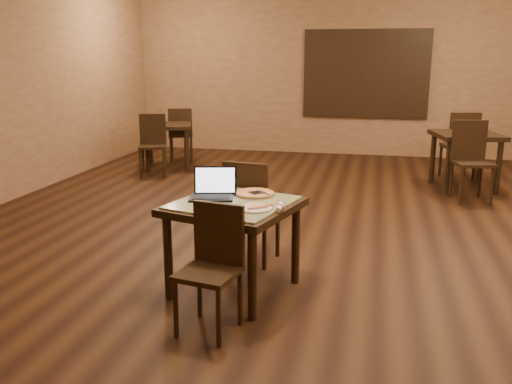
% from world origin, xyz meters
% --- Properties ---
extents(ground, '(10.00, 10.00, 0.00)m').
position_xyz_m(ground, '(0.00, 0.00, 0.00)').
color(ground, black).
rests_on(ground, ground).
extents(wall_back, '(8.00, 0.02, 3.00)m').
position_xyz_m(wall_back, '(0.00, 5.00, 1.50)').
color(wall_back, '#99764D').
rests_on(wall_back, ground).
extents(mural, '(2.34, 0.05, 1.64)m').
position_xyz_m(mural, '(0.50, 4.96, 1.55)').
color(mural, '#235082').
rests_on(mural, wall_back).
extents(tiled_table, '(1.14, 1.14, 0.76)m').
position_xyz_m(tiled_table, '(-0.33, -1.66, 0.66)').
color(tiled_table, black).
rests_on(tiled_table, ground).
extents(chair_main_near, '(0.45, 0.45, 0.90)m').
position_xyz_m(chair_main_near, '(-0.31, -2.28, 0.51)').
color(chair_main_near, black).
rests_on(chair_main_near, ground).
extents(chair_main_far, '(0.49, 0.49, 0.98)m').
position_xyz_m(chair_main_far, '(-0.34, -1.04, 0.55)').
color(chair_main_far, black).
rests_on(chair_main_far, ground).
extents(laptop, '(0.40, 0.35, 0.24)m').
position_xyz_m(laptop, '(-0.53, -1.55, 0.83)').
color(laptop, black).
rests_on(laptop, tiled_table).
extents(plate, '(0.25, 0.25, 0.01)m').
position_xyz_m(plate, '(-0.11, -1.84, 0.77)').
color(plate, white).
rests_on(plate, tiled_table).
extents(pizza_slice, '(0.26, 0.26, 0.02)m').
position_xyz_m(pizza_slice, '(-0.11, -1.84, 0.79)').
color(pizza_slice, beige).
rests_on(pizza_slice, plate).
extents(pizza_pan, '(0.34, 0.34, 0.01)m').
position_xyz_m(pizza_pan, '(-0.21, -1.42, 0.77)').
color(pizza_pan, silver).
rests_on(pizza_pan, tiled_table).
extents(pizza_whole, '(0.32, 0.32, 0.02)m').
position_xyz_m(pizza_whole, '(-0.21, -1.42, 0.78)').
color(pizza_whole, beige).
rests_on(pizza_whole, pizza_pan).
extents(spatula, '(0.26, 0.27, 0.01)m').
position_xyz_m(spatula, '(-0.19, -1.44, 0.79)').
color(spatula, silver).
rests_on(spatula, pizza_whole).
extents(napkin_roll, '(0.04, 0.18, 0.04)m').
position_xyz_m(napkin_roll, '(0.07, -1.80, 0.78)').
color(napkin_roll, white).
rests_on(napkin_roll, tiled_table).
extents(other_table_a, '(1.03, 1.03, 0.82)m').
position_xyz_m(other_table_a, '(2.02, 2.48, 0.68)').
color(other_table_a, black).
rests_on(other_table_a, ground).
extents(other_table_a_chair_near, '(0.54, 0.54, 1.06)m').
position_xyz_m(other_table_a_chair_near, '(2.00, 1.86, 0.60)').
color(other_table_a_chair_near, black).
rests_on(other_table_a_chair_near, ground).
extents(other_table_a_chair_far, '(0.54, 0.54, 1.06)m').
position_xyz_m(other_table_a_chair_far, '(2.04, 3.10, 0.60)').
color(other_table_a_chair_far, black).
rests_on(other_table_a_chair_far, ground).
extents(other_table_b, '(1.02, 1.02, 0.75)m').
position_xyz_m(other_table_b, '(-2.74, 3.00, 0.63)').
color(other_table_b, black).
rests_on(other_table_b, ground).
extents(other_table_b_chair_near, '(0.53, 0.53, 0.97)m').
position_xyz_m(other_table_b_chair_near, '(-2.77, 2.43, 0.55)').
color(other_table_b_chair_near, black).
rests_on(other_table_b_chair_near, ground).
extents(other_table_b_chair_far, '(0.53, 0.53, 0.97)m').
position_xyz_m(other_table_b_chair_far, '(-2.72, 3.57, 0.55)').
color(other_table_b_chair_far, black).
rests_on(other_table_b_chair_far, ground).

